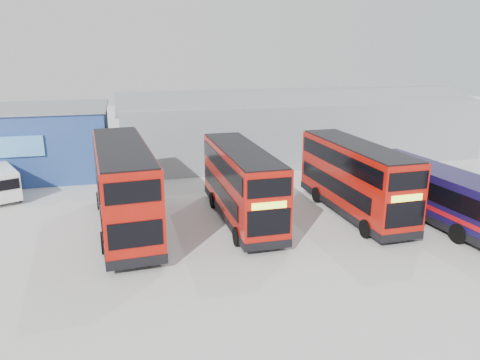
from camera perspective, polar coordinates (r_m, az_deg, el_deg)
ground_plane at (r=22.56m, az=4.59°, el=-8.83°), size 120.00×120.00×0.00m
office_block at (r=38.68m, az=-24.78°, el=4.31°), size 12.30×8.32×5.12m
maintenance_shed at (r=42.56m, az=6.37°, el=6.68°), size 30.50×12.00×5.89m
double_decker_left at (r=25.18m, az=-13.95°, el=-0.98°), size 3.40×11.10×4.63m
double_decker_centre at (r=25.85m, az=0.18°, el=-0.62°), size 2.62×9.83×4.13m
double_decker_right at (r=27.64m, az=13.80°, el=0.05°), size 2.75×9.94×4.17m
single_decker_blue at (r=28.26m, az=22.85°, el=-1.72°), size 3.47×11.03×2.94m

